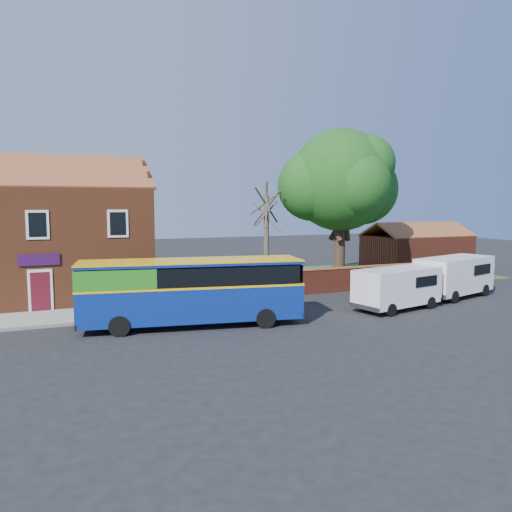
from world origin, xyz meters
name	(u,v)px	position (x,y,z in m)	size (l,w,h in m)	color
ground	(213,334)	(0.00, 0.00, 0.00)	(120.00, 120.00, 0.00)	black
pavement	(41,319)	(-7.00, 5.75, 0.06)	(18.00, 3.50, 0.12)	gray
kerb	(40,327)	(-7.00, 4.00, 0.07)	(18.00, 0.15, 0.14)	slate
grass_strip	(323,277)	(13.00, 13.00, 0.02)	(26.00, 12.00, 0.04)	#426B28
shop_building	(40,242)	(-7.02, 11.50, 3.41)	(12.30, 8.13, 10.50)	brown
boundary_wall	(368,277)	(13.00, 7.00, 0.81)	(22.00, 0.38, 1.60)	maroon
outbuilding	(416,252)	(22.00, 13.00, 1.61)	(8.20, 5.06, 4.17)	maroon
bus	(185,289)	(-0.77, 1.85, 1.76)	(10.42, 4.17, 3.09)	navy
van_near	(397,287)	(10.74, 1.14, 1.24)	(5.37, 3.07, 2.22)	white
van_far	(454,275)	(16.23, 2.74, 1.36)	(5.94, 3.68, 2.43)	white
large_tree	(340,184)	(12.31, 9.61, 7.06)	(8.84, 6.99, 10.78)	black
bare_tree	(266,236)	(7.25, 10.78, 3.50)	(2.56, 3.05, 6.82)	#4C4238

